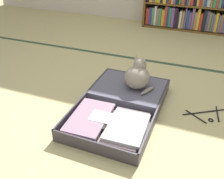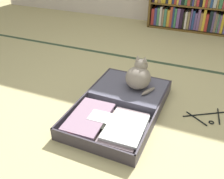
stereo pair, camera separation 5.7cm
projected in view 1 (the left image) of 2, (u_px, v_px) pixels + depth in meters
ground_plane at (119, 111)px, 2.05m from camera, size 10.00×10.00×0.00m
tatami_border at (148, 61)px, 2.83m from camera, size 4.80×0.05×0.00m
bookshelf at (195, 6)px, 3.54m from camera, size 1.42×0.29×0.70m
open_suitcase at (121, 104)px, 2.04m from camera, size 0.63×0.98×0.10m
black_cat at (138, 76)px, 2.11m from camera, size 0.27×0.25×0.28m
clothes_hanger at (206, 115)px, 1.99m from camera, size 0.32×0.26×0.01m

